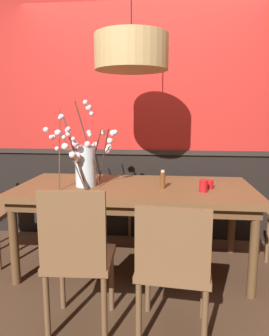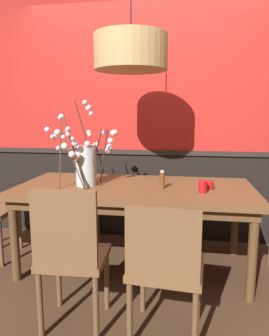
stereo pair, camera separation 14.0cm
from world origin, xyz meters
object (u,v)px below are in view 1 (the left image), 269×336
(candle_holder_nearer_center, at_px, (209,184))
(chair_far_side_left, at_px, (115,187))
(chair_near_side_left, at_px, (77,253))
(chair_near_side_right, at_px, (173,264))
(candle_holder_nearer_edge, at_px, (203,186))
(condiment_bottle, at_px, (163,180))
(vase_with_blossoms, at_px, (85,162))
(dining_table, at_px, (134,195))
(pendant_lamp, at_px, (131,53))
(chair_far_side_right, at_px, (167,187))

(candle_holder_nearer_center, bearing_deg, chair_far_side_left, 136.00)
(chair_near_side_left, distance_m, chair_near_side_right, 0.58)
(candle_holder_nearer_center, distance_m, candle_holder_nearer_edge, 0.14)
(chair_far_side_left, xyz_separation_m, candle_holder_nearer_edge, (0.90, -1.05, 0.29))
(chair_near_side_left, bearing_deg, condiment_bottle, 59.02)
(chair_near_side_right, height_order, candle_holder_nearer_edge, chair_near_side_right)
(chair_near_side_right, relative_size, vase_with_blossoms, 1.20)
(chair_far_side_left, relative_size, candle_holder_nearer_center, 12.21)
(dining_table, bearing_deg, chair_near_side_right, -70.16)
(chair_far_side_left, bearing_deg, chair_near_side_right, -70.02)
(dining_table, relative_size, candle_holder_nearer_edge, 20.51)
(candle_holder_nearer_edge, bearing_deg, chair_near_side_left, -137.77)
(chair_near_side_right, relative_size, candle_holder_nearer_edge, 8.78)
(candle_holder_nearer_edge, distance_m, condiment_bottle, 0.34)
(chair_far_side_left, xyz_separation_m, vase_with_blossoms, (-0.09, -0.96, 0.45))
(chair_near_side_left, bearing_deg, chair_near_side_right, -0.46)
(chair_far_side_left, height_order, pendant_lamp, pendant_lamp)
(chair_far_side_left, distance_m, condiment_bottle, 1.17)
(vase_with_blossoms, bearing_deg, dining_table, 8.48)
(vase_with_blossoms, relative_size, pendant_lamp, 0.71)
(candle_holder_nearer_center, bearing_deg, dining_table, 177.05)
(chair_far_side_right, relative_size, vase_with_blossoms, 1.31)
(dining_table, bearing_deg, chair_far_side_right, 72.86)
(candle_holder_nearer_edge, bearing_deg, vase_with_blossoms, 174.79)
(candle_holder_nearer_center, bearing_deg, vase_with_blossoms, -178.37)
(chair_near_side_right, bearing_deg, chair_far_side_right, 91.49)
(chair_near_side_left, height_order, vase_with_blossoms, vase_with_blossoms)
(chair_near_side_left, height_order, candle_holder_nearer_edge, chair_near_side_left)
(chair_near_side_left, height_order, candle_holder_nearer_center, chair_near_side_left)
(dining_table, height_order, vase_with_blossoms, vase_with_blossoms)
(chair_far_side_right, height_order, chair_far_side_left, chair_far_side_right)
(vase_with_blossoms, distance_m, candle_holder_nearer_center, 1.07)
(chair_near_side_left, relative_size, chair_far_side_left, 1.06)
(vase_with_blossoms, bearing_deg, chair_near_side_left, -78.78)
(candle_holder_nearer_center, bearing_deg, chair_near_side_right, -109.36)
(chair_near_side_left, distance_m, pendant_lamp, 1.57)
(candle_holder_nearer_center, distance_m, condiment_bottle, 0.39)
(chair_near_side_right, bearing_deg, condiment_bottle, 95.62)
(candle_holder_nearer_center, relative_size, candle_holder_nearer_edge, 0.74)
(dining_table, relative_size, chair_near_side_right, 2.34)
(candle_holder_nearer_center, xyz_separation_m, pendant_lamp, (-0.65, -0.05, 1.06))
(chair_far_side_left, xyz_separation_m, pendant_lamp, (0.31, -0.98, 1.33))
(chair_far_side_right, xyz_separation_m, condiment_bottle, (-0.03, -0.98, 0.29))
(chair_far_side_right, relative_size, chair_far_side_left, 1.07)
(chair_far_side_left, relative_size, condiment_bottle, 5.66)
(chair_far_side_right, bearing_deg, dining_table, -107.14)
(chair_far_side_left, bearing_deg, candle_holder_nearer_edge, -49.39)
(dining_table, xyz_separation_m, condiment_bottle, (0.25, -0.07, 0.16))
(chair_near_side_right, bearing_deg, chair_far_side_left, 109.98)
(chair_near_side_right, distance_m, pendant_lamp, 1.62)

